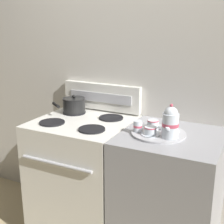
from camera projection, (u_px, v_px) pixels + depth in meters
wall_back at (142, 91)px, 2.40m from camera, size 6.00×0.05×2.20m
stove at (84, 177)px, 2.42m from camera, size 0.69×0.67×0.93m
control_panel at (101, 97)px, 2.52m from camera, size 0.67×0.05×0.21m
side_counter at (168, 198)px, 2.13m from camera, size 0.65×0.65×0.91m
saucepan at (74, 105)px, 2.47m from camera, size 0.23×0.26×0.14m
serving_tray at (159, 133)px, 2.01m from camera, size 0.35×0.35×0.01m
teapot at (170, 123)px, 1.89m from camera, size 0.10×0.17×0.22m
teacup_left at (150, 131)px, 1.96m from camera, size 0.12×0.12×0.05m
teacup_right at (170, 127)px, 2.03m from camera, size 0.12×0.12×0.05m
teacup_front at (153, 124)px, 2.10m from camera, size 0.12×0.12×0.05m
creamer_jug at (138, 126)px, 2.02m from camera, size 0.06×0.06×0.07m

